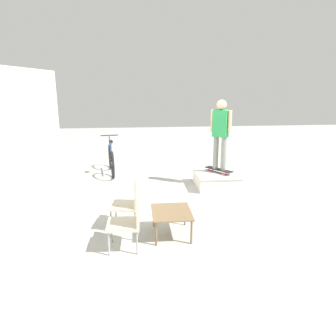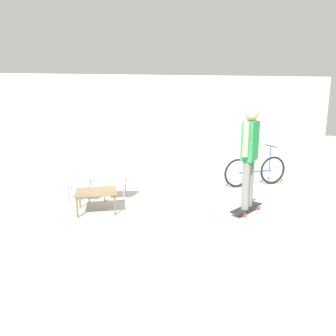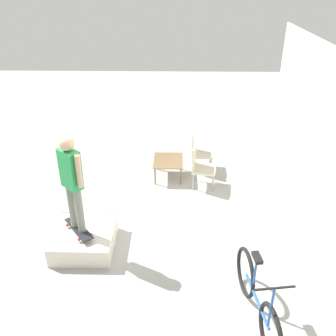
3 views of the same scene
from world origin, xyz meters
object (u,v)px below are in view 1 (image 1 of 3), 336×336
object	(u,v)px
skateboard_on_ramp	(219,170)
patio_chair_right	(130,200)
skate_ramp_box	(216,180)
patio_chair_left	(130,217)
coffee_table	(171,214)
bicycle	(111,160)
person_skater	(221,129)

from	to	relation	value
skateboard_on_ramp	patio_chair_right	distance (m)	3.19
skate_ramp_box	patio_chair_left	bearing A→B (deg)	144.10
coffee_table	bicycle	bearing A→B (deg)	17.74
skateboard_on_ramp	coffee_table	size ratio (longest dim) A/B	0.90
skateboard_on_ramp	patio_chair_right	size ratio (longest dim) A/B	0.76
patio_chair_right	bicycle	xyz separation A→B (m)	(3.76, 0.60, -0.13)
bicycle	skateboard_on_ramp	bearing A→B (deg)	-125.34
skateboard_on_ramp	person_skater	bearing A→B (deg)	142.68
person_skater	patio_chair_right	bearing A→B (deg)	86.32
coffee_table	patio_chair_left	world-z (taller)	patio_chair_left
skateboard_on_ramp	coffee_table	distance (m)	3.06
patio_chair_left	patio_chair_right	world-z (taller)	same
skateboard_on_ramp	bicycle	bearing A→B (deg)	25.02
patio_chair_left	patio_chair_right	bearing A→B (deg)	-178.29
skate_ramp_box	person_skater	xyz separation A→B (m)	(0.04, -0.06, 1.31)
skateboard_on_ramp	bicycle	world-z (taller)	bicycle
patio_chair_left	bicycle	xyz separation A→B (m)	(4.56, 0.60, -0.13)
bicycle	skate_ramp_box	bearing A→B (deg)	-126.57
skate_ramp_box	patio_chair_left	size ratio (longest dim) A/B	1.15
patio_chair_left	coffee_table	bearing A→B (deg)	121.10
skate_ramp_box	person_skater	world-z (taller)	person_skater
skateboard_on_ramp	person_skater	world-z (taller)	person_skater
patio_chair_left	bicycle	distance (m)	4.60
skate_ramp_box	coffee_table	world-z (taller)	coffee_table
person_skater	patio_chair_left	distance (m)	3.92
skate_ramp_box	skateboard_on_ramp	distance (m)	0.27
person_skater	bicycle	xyz separation A→B (m)	(1.49, 2.85, -1.09)
bicycle	patio_chair_left	bearing A→B (deg)	179.84
skateboard_on_ramp	coffee_table	world-z (taller)	skateboard_on_ramp
coffee_table	patio_chair_left	size ratio (longest dim) A/B	0.84
patio_chair_right	bicycle	bearing A→B (deg)	-162.68
skate_ramp_box	coffee_table	bearing A→B (deg)	150.76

